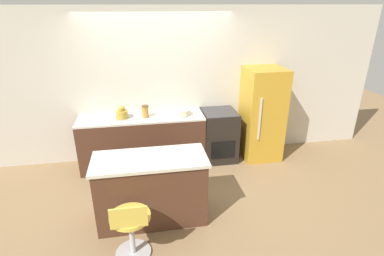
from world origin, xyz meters
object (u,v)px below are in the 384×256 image
at_px(oven_range, 219,135).
at_px(refrigerator, 262,114).
at_px(kettle, 122,113).
at_px(mixing_bowl, 182,112).
at_px(stool_chair, 131,228).

bearing_deg(oven_range, refrigerator, -2.02).
height_order(oven_range, refrigerator, refrigerator).
height_order(oven_range, kettle, kettle).
bearing_deg(mixing_bowl, oven_range, 3.18).
xyz_separation_m(refrigerator, stool_chair, (-2.28, -2.05, -0.43)).
bearing_deg(mixing_bowl, refrigerator, 0.40).
bearing_deg(stool_chair, refrigerator, 41.94).
relative_size(refrigerator, stool_chair, 2.10).
distance_m(oven_range, stool_chair, 2.57).
relative_size(oven_range, refrigerator, 0.55).
bearing_deg(oven_range, stool_chair, -126.12).
relative_size(refrigerator, kettle, 7.61).
bearing_deg(stool_chair, mixing_bowl, 67.36).
distance_m(oven_range, mixing_bowl, 0.83).
xyz_separation_m(oven_range, mixing_bowl, (-0.66, -0.04, 0.50)).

